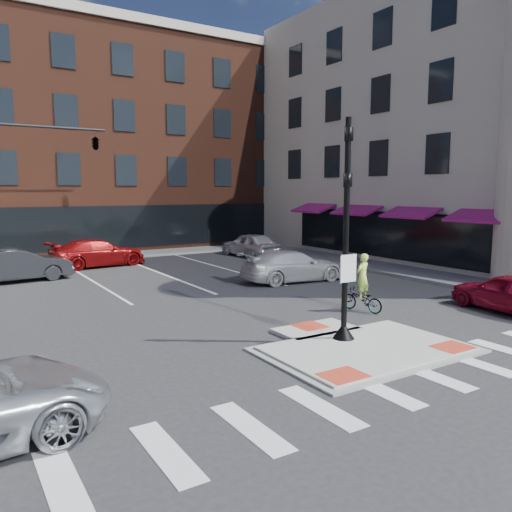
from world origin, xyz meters
TOP-DOWN VIEW (x-y plane):
  - ground at (0.00, 0.00)m, footprint 120.00×120.00m
  - refuge_island at (0.00, -0.26)m, footprint 5.40×4.65m
  - sidewalk_e at (10.80, 10.00)m, footprint 3.00×24.00m
  - sidewalk_n at (3.00, 22.00)m, footprint 26.00×3.00m
  - building_n at (3.00, 31.99)m, footprint 24.40×18.40m
  - building_e at (21.54, 11.50)m, footprint 21.90×23.90m
  - building_far_right at (9.00, 54.00)m, footprint 12.00×12.00m
  - signal_pole at (0.00, 0.40)m, footprint 0.60×0.60m
  - mast_arm_signal at (-3.47, 18.00)m, footprint 6.10×2.24m
  - red_sedan at (7.23, 0.00)m, footprint 2.06×4.20m
  - white_pickup at (4.37, 8.75)m, footprint 5.09×2.40m
  - bg_car_dark at (-6.44, 15.44)m, footprint 4.84×2.11m
  - bg_car_silver at (7.24, 17.22)m, footprint 2.24×4.68m
  - bg_car_red at (-2.08, 18.19)m, footprint 5.46×2.78m
  - cyclist at (3.00, 2.80)m, footprint 0.89×1.65m

SIDE VIEW (x-z plane):
  - ground at x=0.00m, z-range 0.00..0.00m
  - refuge_island at x=0.00m, z-range -0.01..0.11m
  - sidewalk_e at x=10.80m, z-range 0.00..0.15m
  - sidewalk_n at x=3.00m, z-range 0.00..0.15m
  - cyclist at x=3.00m, z-range -0.33..1.70m
  - red_sedan at x=7.23m, z-range 0.00..1.38m
  - white_pickup at x=4.37m, z-range 0.00..1.44m
  - bg_car_red at x=-2.08m, z-range 0.00..1.52m
  - bg_car_silver at x=7.24m, z-range 0.00..1.54m
  - bg_car_dark at x=-6.44m, z-range 0.00..1.55m
  - signal_pole at x=0.00m, z-range -0.63..5.35m
  - building_far_right at x=9.00m, z-range 0.00..12.00m
  - mast_arm_signal at x=-3.47m, z-range 2.21..10.21m
  - building_n at x=3.00m, z-range 0.05..15.55m
  - building_e at x=21.54m, z-range -0.81..16.89m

